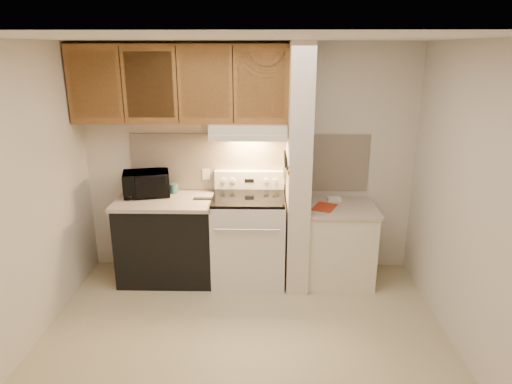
{
  "coord_description": "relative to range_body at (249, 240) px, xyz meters",
  "views": [
    {
      "loc": [
        0.18,
        -3.36,
        2.43
      ],
      "look_at": [
        0.09,
        0.75,
        1.13
      ],
      "focal_mm": 32.0,
      "sensor_mm": 36.0,
      "label": 1
    }
  ],
  "objects": [
    {
      "name": "cab_door_c",
      "position": [
        -0.42,
        0.01,
        1.62
      ],
      "size": [
        0.46,
        0.01,
        0.63
      ],
      "primitive_type": "cube",
      "color": "brown",
      "rests_on": "upper_cabinets"
    },
    {
      "name": "knife_handle_a",
      "position": [
        0.38,
        -0.21,
        0.91
      ],
      "size": [
        0.02,
        0.02,
        0.1
      ],
      "primitive_type": "cylinder",
      "color": "black",
      "rests_on": "knife_strip"
    },
    {
      "name": "knife_handle_b",
      "position": [
        0.38,
        -0.15,
        0.91
      ],
      "size": [
        0.02,
        0.02,
        0.1
      ],
      "primitive_type": "cylinder",
      "color": "black",
      "rests_on": "knife_strip"
    },
    {
      "name": "range_display",
      "position": [
        0.0,
        0.24,
        0.59
      ],
      "size": [
        0.1,
        0.01,
        0.04
      ],
      "primitive_type": "cube",
      "color": "black",
      "rests_on": "range_backguard"
    },
    {
      "name": "teal_jar",
      "position": [
        -0.83,
        0.23,
        0.5
      ],
      "size": [
        0.11,
        0.11,
        0.11
      ],
      "primitive_type": "cylinder",
      "rotation": [
        0.0,
        0.0,
        0.16
      ],
      "color": "#317172",
      "rests_on": "left_countertop"
    },
    {
      "name": "oven_handle",
      "position": [
        0.0,
        -0.35,
        0.26
      ],
      "size": [
        0.65,
        0.02,
        0.02
      ],
      "primitive_type": "cylinder",
      "rotation": [
        0.0,
        1.57,
        0.0
      ],
      "color": "silver",
      "rests_on": "range_body"
    },
    {
      "name": "knife_blade_e",
      "position": [
        0.38,
        0.12,
        0.75
      ],
      "size": [
        0.01,
        0.04,
        0.18
      ],
      "primitive_type": "cube",
      "color": "silver",
      "rests_on": "knife_strip"
    },
    {
      "name": "dishwasher_front",
      "position": [
        -0.88,
        0.01,
        -0.03
      ],
      "size": [
        1.0,
        0.63,
        0.87
      ],
      "primitive_type": "cube",
      "color": "black",
      "rests_on": "floor"
    },
    {
      "name": "range_knob_right_outer",
      "position": [
        0.28,
        0.24,
        0.59
      ],
      "size": [
        0.05,
        0.02,
        0.05
      ],
      "primitive_type": "cylinder",
      "rotation": [
        1.57,
        0.0,
        0.0
      ],
      "color": "silver",
      "rests_on": "range_backguard"
    },
    {
      "name": "knife_blade_a",
      "position": [
        0.38,
        -0.22,
        0.76
      ],
      "size": [
        0.01,
        0.03,
        0.16
      ],
      "primitive_type": "cube",
      "color": "silver",
      "rests_on": "knife_strip"
    },
    {
      "name": "white_box",
      "position": [
        0.92,
        0.17,
        0.41
      ],
      "size": [
        0.15,
        0.11,
        0.04
      ],
      "primitive_type": "cube",
      "rotation": [
        0.0,
        0.0,
        0.08
      ],
      "color": "white",
      "rests_on": "right_countertop"
    },
    {
      "name": "partition_pillar",
      "position": [
        0.51,
        -0.01,
        0.79
      ],
      "size": [
        0.22,
        0.7,
        2.5
      ],
      "primitive_type": "cube",
      "color": "beige",
      "rests_on": "floor"
    },
    {
      "name": "cooktop",
      "position": [
        0.0,
        0.0,
        0.48
      ],
      "size": [
        0.74,
        0.64,
        0.03
      ],
      "primitive_type": "cube",
      "color": "black",
      "rests_on": "range_body"
    },
    {
      "name": "cab_door_b",
      "position": [
        -0.96,
        0.01,
        1.62
      ],
      "size": [
        0.46,
        0.01,
        0.63
      ],
      "primitive_type": "cube",
      "color": "brown",
      "rests_on": "upper_cabinets"
    },
    {
      "name": "hood_lip",
      "position": [
        0.0,
        -0.08,
        1.12
      ],
      "size": [
        0.78,
        0.04,
        0.06
      ],
      "primitive_type": "cube",
      "color": "silver",
      "rests_on": "range_hood"
    },
    {
      "name": "range_knob_right_inner",
      "position": [
        0.18,
        0.24,
        0.59
      ],
      "size": [
        0.05,
        0.02,
        0.05
      ],
      "primitive_type": "cylinder",
      "rotation": [
        1.57,
        0.0,
        0.0
      ],
      "color": "silver",
      "rests_on": "range_backguard"
    },
    {
      "name": "oven_window",
      "position": [
        0.0,
        -0.32,
        0.04
      ],
      "size": [
        0.5,
        0.01,
        0.3
      ],
      "primitive_type": "cube",
      "color": "black",
      "rests_on": "range_body"
    },
    {
      "name": "red_folder",
      "position": [
        0.79,
        -0.05,
        0.39
      ],
      "size": [
        0.3,
        0.34,
        0.01
      ],
      "primitive_type": "cube",
      "rotation": [
        0.0,
        0.0,
        -0.43
      ],
      "color": "#AD3115",
      "rests_on": "right_countertop"
    },
    {
      "name": "wall_right",
      "position": [
        1.8,
        -1.16,
        0.79
      ],
      "size": [
        0.02,
        3.0,
        2.5
      ],
      "primitive_type": "cube",
      "color": "beige",
      "rests_on": "floor"
    },
    {
      "name": "oven_mitt",
      "position": [
        0.38,
        0.17,
        0.76
      ],
      "size": [
        0.03,
        0.09,
        0.21
      ],
      "primitive_type": "cube",
      "color": "gray",
      "rests_on": "partition_pillar"
    },
    {
      "name": "left_countertop",
      "position": [
        -0.88,
        0.01,
        0.43
      ],
      "size": [
        1.04,
        0.67,
        0.04
      ],
      "primitive_type": "cube",
      "color": "#C4AF9F",
      "rests_on": "dishwasher_front"
    },
    {
      "name": "knife_blade_d",
      "position": [
        0.38,
        0.02,
        0.76
      ],
      "size": [
        0.01,
        0.04,
        0.16
      ],
      "primitive_type": "cube",
      "color": "silver",
      "rests_on": "knife_strip"
    },
    {
      "name": "knife_strip",
      "position": [
        0.39,
        -0.06,
        0.86
      ],
      "size": [
        0.02,
        0.42,
        0.04
      ],
      "primitive_type": "cube",
      "color": "black",
      "rests_on": "partition_pillar"
    },
    {
      "name": "cab_gap_b",
      "position": [
        -0.69,
        0.01,
        1.62
      ],
      "size": [
        0.01,
        0.01,
        0.73
      ],
      "primitive_type": "cube",
      "color": "black",
      "rests_on": "upper_cabinets"
    },
    {
      "name": "knife_blade_b",
      "position": [
        0.38,
        -0.13,
        0.75
      ],
      "size": [
        0.01,
        0.04,
        0.18
      ],
      "primitive_type": "cube",
      "color": "silver",
      "rests_on": "knife_strip"
    },
    {
      "name": "outlet",
      "position": [
        -0.48,
        0.32,
        0.64
      ],
      "size": [
        0.08,
        0.01,
        0.12
      ],
      "primitive_type": "cube",
      "color": "silver",
      "rests_on": "backsplash"
    },
    {
      "name": "cab_door_a",
      "position": [
        -1.51,
        0.01,
        1.62
      ],
      "size": [
        0.46,
        0.01,
        0.63
      ],
      "primitive_type": "cube",
      "color": "brown",
      "rests_on": "upper_cabinets"
    },
    {
      "name": "range_backguard",
      "position": [
        0.0,
        0.28,
        0.59
      ],
      "size": [
        0.76,
        0.08,
        0.2
      ],
      "primitive_type": "cube",
      "color": "silver",
      "rests_on": "range_body"
    },
    {
      "name": "knife_handle_c",
      "position": [
        0.38,
        -0.04,
        0.91
      ],
      "size": [
        0.02,
        0.02,
        0.1
      ],
      "primitive_type": "cylinder",
      "color": "black",
      "rests_on": "knife_strip"
    },
    {
      "name": "upper_cabinets",
      "position": [
        -0.69,
        0.17,
        1.62
      ],
      "size": [
        2.18,
        0.33,
        0.77
      ],
      "primitive_type": "cube",
      "color": "brown",
      "rests_on": "wall_back"
    },
    {
      "name": "cab_door_d",
      "position": [
        0.13,
        0.01,
        1.62
      ],
      "size": [
        0.46,
        0.01,
        0.63
      ],
      "primitive_type": "cube",
      "color": "brown",
      "rests_on": "upper_cabinets"
    },
    {
      "name": "range_hood",
      "position": [
        0.0,
        0.12,
        1.17
      ],
      "size": [
        0.78,
        0.44,
        0.15
      ],
      "primitive_type": "cube",
      "color": "silver",
      "rests_on": "upper_cabinets"
    },
    {
      "name": "range_knob_left_inner",
      "position": [
        -0.18,
        0.24,
        0.59
      ],
      "size": [
        0.05,
        0.02,
        0.05
      ],
      "primitive_type": "cylinder",
      "rotation": [
        1.57,
        0.0,
        0.0
      ],
      "color": "silver",
      "rests_on": "range_backguard"
    },
    {
      "name": "right_cab_base",
      "position": [
        0.97,
        -0.01,
        -0.06
      ],
      "size": [
        0.7,
        0.6,
        0.81
      ],
      "primitive_type": "cube",
      "color": "silver",
      "rests_on": "floor"
    },
    {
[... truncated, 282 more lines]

